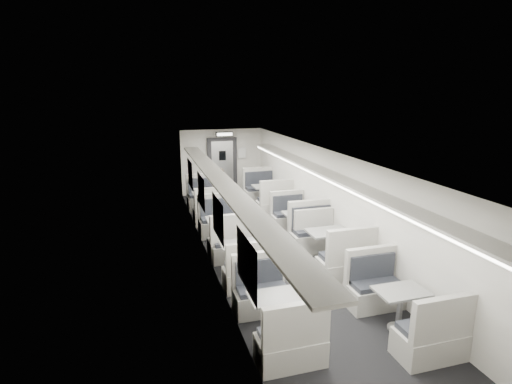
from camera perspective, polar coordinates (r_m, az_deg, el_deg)
room at (r=9.25m, az=2.49°, el=-1.99°), size 3.24×12.24×2.64m
booth_left_a at (r=12.40m, az=-6.94°, el=-1.71°), size 1.05×2.13×1.14m
booth_left_b at (r=10.04m, az=-4.57°, el=-5.64°), size 1.03×2.08×1.11m
booth_left_c at (r=8.61m, az=-2.38°, el=-9.33°), size 0.95×1.94×1.04m
booth_left_d at (r=6.63m, az=2.63°, el=-17.09°), size 0.97×1.96×1.05m
booth_right_a at (r=13.06m, az=1.58°, el=-0.70°), size 1.10×2.23×1.19m
booth_right_b at (r=10.60m, az=6.11°, el=-4.67°), size 0.98×1.98×1.06m
booth_right_c at (r=9.11m, az=10.26°, el=-7.78°), size 1.12×2.27×1.21m
booth_right_d at (r=7.14m, az=19.81°, el=-15.49°), size 0.99×2.00×1.07m
passenger at (r=11.49m, az=-5.12°, el=-0.60°), size 0.71×0.58×1.68m
window_a at (r=12.13m, az=-9.38°, el=2.55°), size 0.02×1.18×0.84m
window_b at (r=10.00m, az=-7.83°, el=0.06°), size 0.02×1.18×0.84m
window_c at (r=7.92m, az=-5.45°, el=-3.77°), size 0.02×1.18×0.84m
window_d at (r=5.91m, az=-1.35°, el=-10.24°), size 0.02×1.18×0.84m
luggage_rack_left at (r=8.47m, az=-4.81°, el=1.44°), size 0.46×10.40×0.09m
luggage_rack_right at (r=9.27m, az=10.45°, el=2.39°), size 0.46×10.40×0.09m
vestibule_door at (r=14.87m, az=-4.83°, el=3.68°), size 1.10×0.13×2.10m
exit_sign at (r=14.21m, az=-4.54°, el=8.24°), size 0.62×0.12×0.16m
wall_notice at (r=14.94m, az=-2.03°, el=5.57°), size 0.32×0.02×0.40m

